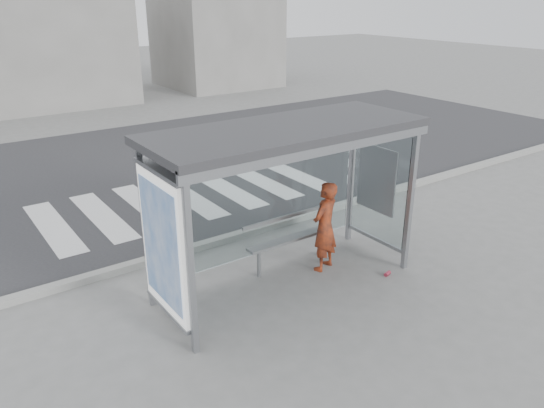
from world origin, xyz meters
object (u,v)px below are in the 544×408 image
at_px(person, 325,227).
at_px(soda_can, 387,274).
at_px(bus_shelter, 264,172).
at_px(bench, 290,238).

xyz_separation_m(person, soda_can, (0.71, -0.82, -0.74)).
relative_size(bus_shelter, soda_can, 33.80).
xyz_separation_m(bus_shelter, bench, (0.82, 0.44, -1.46)).
xyz_separation_m(person, bench, (-0.41, 0.42, -0.26)).
bearing_deg(bus_shelter, soda_can, -22.48).
bearing_deg(person, soda_can, 111.47).
xyz_separation_m(bench, soda_can, (1.12, -1.24, -0.49)).
height_order(bus_shelter, person, bus_shelter).
bearing_deg(person, bench, -64.93).
bearing_deg(soda_can, bench, 132.01).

